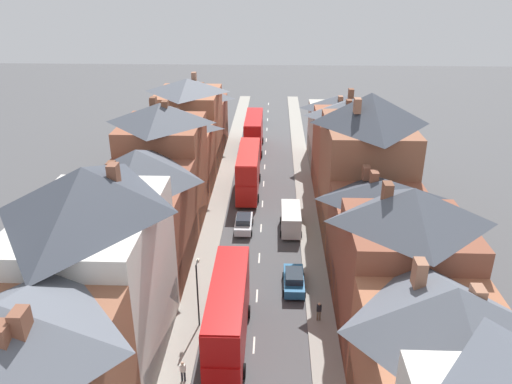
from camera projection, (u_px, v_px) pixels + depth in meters
pavement_left at (221, 196)px, 60.06m from camera, size 2.20×104.00×0.14m
pavement_right at (305, 197)px, 59.71m from camera, size 2.20×104.00×0.14m
centre_line_dashes at (262, 204)px, 58.09m from camera, size 0.14×97.80×0.01m
terrace_row_left at (143, 205)px, 43.75m from camera, size 8.00×73.41×14.20m
terrace_row_right at (381, 218)px, 41.42m from camera, size 8.00×66.98×14.59m
double_decker_bus_lead at (228, 314)px, 34.98m from camera, size 2.74×10.80×5.30m
double_decker_bus_mid_street at (248, 170)px, 60.24m from camera, size 2.74×10.80×5.30m
double_decker_bus_far_approaching at (254, 133)px, 74.25m from camera, size 2.74×10.80×5.30m
car_near_silver at (257, 119)px, 88.20m from camera, size 1.90×4.16×1.64m
car_parked_left_a at (244, 149)px, 73.50m from camera, size 1.90×4.11×1.64m
car_parked_right_a at (294, 280)px, 42.34m from camera, size 1.90×4.31×1.66m
car_mid_black at (244, 223)px, 51.91m from camera, size 1.90×4.21×1.67m
delivery_van at (291, 219)px, 51.66m from camera, size 2.20×5.20×2.41m
pedestrian_near_right at (183, 371)px, 32.45m from camera, size 0.36×0.22×1.61m
pedestrian_mid_left at (319, 310)px, 38.19m from camera, size 0.36×0.22×1.61m
street_lamp at (198, 290)px, 36.88m from camera, size 0.20×1.12×5.50m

